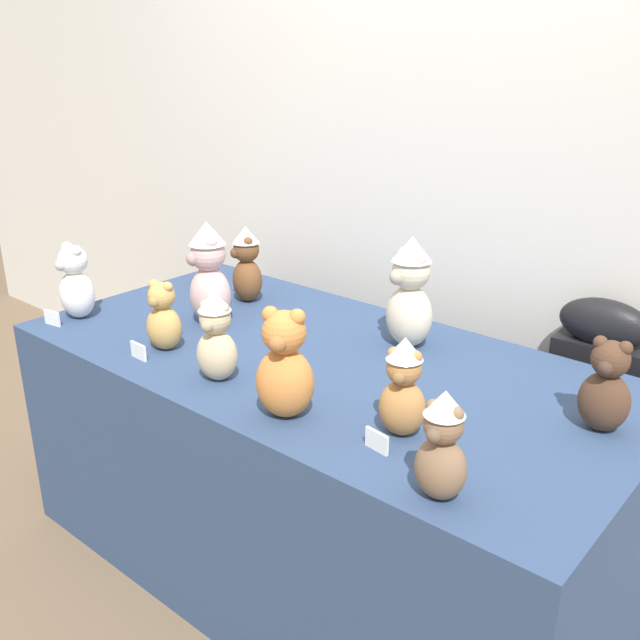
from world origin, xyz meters
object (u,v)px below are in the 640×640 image
Objects in this scene: display_table at (320,465)px; teddy_bear_honey at (163,318)px; teddy_bear_caramel at (403,388)px; party_cup_red at (209,269)px; teddy_bear_snow at (76,284)px; teddy_bear_sand at (216,337)px; teddy_bear_chestnut at (247,265)px; teddy_bear_blush at (209,274)px; instrument_case at (587,433)px; teddy_bear_ginger at (285,367)px; teddy_bear_mocha at (442,446)px; teddy_bear_cocoa at (606,388)px; teddy_bear_cream at (410,293)px.

teddy_bear_honey is at bearing -146.73° from display_table.
party_cup_red is at bearing 141.80° from teddy_bear_caramel.
teddy_bear_snow is 0.99× the size of teddy_bear_sand.
teddy_bear_chestnut is 0.29m from party_cup_red.
teddy_bear_sand reaches higher than teddy_bear_caramel.
teddy_bear_blush is at bearing 150.83° from teddy_bear_caramel.
display_table is at bearing 25.96° from teddy_bear_blush.
teddy_bear_snow reaches higher than party_cup_red.
instrument_case is 1.53m from party_cup_red.
teddy_bear_blush is 0.47m from party_cup_red.
instrument_case is 1.26m from teddy_bear_sand.
teddy_bear_mocha is at bearing -29.88° from teddy_bear_ginger.
display_table is 6.55× the size of teddy_bear_ginger.
teddy_bear_chestnut is at bearing 139.11° from teddy_bear_caramel.
teddy_bear_snow is 1.18× the size of teddy_bear_honey.
party_cup_red is at bearing 154.49° from teddy_bear_mocha.
teddy_bear_cocoa is (1.22, 0.38, 0.01)m from teddy_bear_honey.
teddy_bear_ginger reaches higher than teddy_bear_cocoa.
teddy_bear_snow reaches higher than teddy_bear_mocha.
teddy_bear_chestnut reaches higher than teddy_bear_cocoa.
teddy_bear_ginger is 0.83× the size of teddy_bear_cream.
display_table is at bearing 20.30° from teddy_bear_honey.
teddy_bear_sand is (0.74, -0.02, 0.01)m from teddy_bear_snow.
teddy_bear_snow is at bearing 165.88° from teddy_bear_caramel.
instrument_case is at bearing 105.56° from teddy_bear_cocoa.
teddy_bear_honey is at bearing -52.94° from teddy_bear_blush.
display_table is at bearing 148.05° from teddy_bear_mocha.
party_cup_red is (-0.40, 0.54, -0.05)m from teddy_bear_honey.
teddy_bear_ginger reaches higher than teddy_bear_snow.
instrument_case is 0.67m from teddy_bear_cocoa.
teddy_bear_mocha is 0.94× the size of teddy_bear_sand.
display_table is at bearing -176.34° from teddy_bear_cocoa.
teddy_bear_honey is (-0.86, -0.04, -0.02)m from teddy_bear_caramel.
teddy_bear_cocoa is (1.28, 0.14, -0.06)m from teddy_bear_blush.
party_cup_red is at bearing 124.21° from teddy_bear_ginger.
teddy_bear_snow is at bearing -151.64° from instrument_case.
teddy_bear_snow is 2.41× the size of party_cup_red.
instrument_case is 3.55× the size of teddy_bear_snow.
teddy_bear_cream is (0.69, 0.03, 0.04)m from teddy_bear_chestnut.
teddy_bear_caramel reaches higher than teddy_bear_honey.
teddy_bear_blush is (-0.62, -0.27, -0.00)m from teddy_bear_cream.
teddy_bear_ginger is 0.30m from teddy_bear_caramel.
display_table is 0.78m from teddy_bear_chestnut.
party_cup_red is (-0.28, 0.05, -0.08)m from teddy_bear_chestnut.
teddy_bear_honey reaches higher than display_table.
instrument_case is at bearing 89.98° from teddy_bear_mocha.
display_table is at bearing 7.39° from teddy_bear_chestnut.
teddy_bear_cream reaches higher than teddy_bear_sand.
teddy_bear_blush is at bearing 129.68° from teddy_bear_ginger.
teddy_bear_honey reaches higher than party_cup_red.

